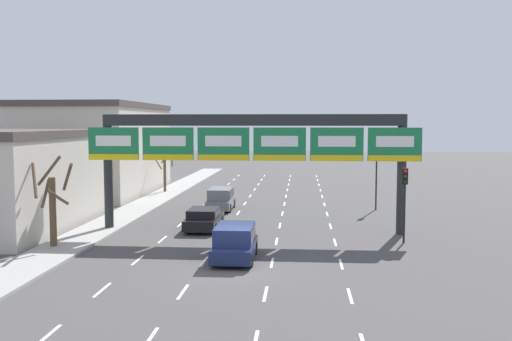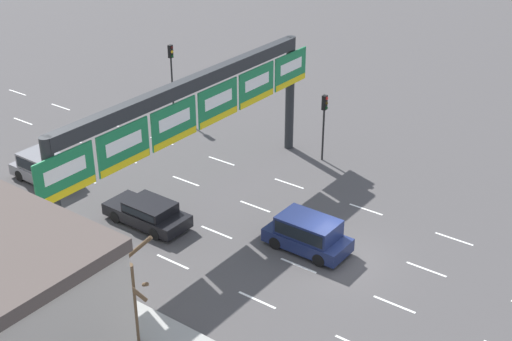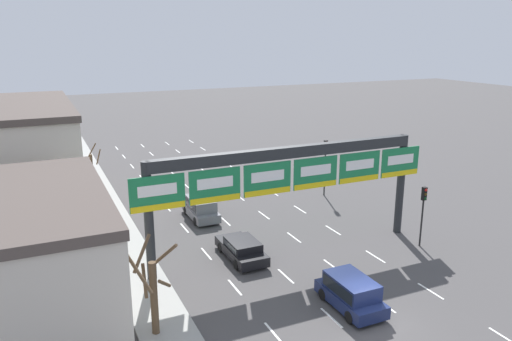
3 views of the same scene
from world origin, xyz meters
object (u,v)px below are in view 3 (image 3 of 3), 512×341
Objects in this scene: sign_gantry at (290,172)px; traffic_light_mid_block at (325,157)px; traffic_light_near_gantry at (423,204)px; car_black at (242,248)px; suv_navy at (351,291)px; tree_bare_closest at (153,288)px; tree_bare_second at (92,169)px; suv_grey at (201,207)px.

sign_gantry is 13.25m from traffic_light_mid_block.
traffic_light_mid_block is (0.03, 12.30, 0.56)m from traffic_light_near_gantry.
car_black is 15.23m from traffic_light_mid_block.
suv_navy is 0.87× the size of tree_bare_closest.
car_black is (-3.09, 0.62, -4.91)m from sign_gantry.
suv_navy is (2.90, -7.91, 0.24)m from car_black.
suv_grey is at bearing -56.10° from tree_bare_second.
sign_gantry is 4.22× the size of tree_bare_closest.
car_black is 9.56m from tree_bare_closest.
traffic_light_mid_block reaches higher than suv_navy.
car_black is 1.11× the size of traffic_light_near_gantry.
traffic_light_mid_block is at bearing 62.07° from suv_navy.
traffic_light_near_gantry is at bearing -90.13° from traffic_light_mid_block.
suv_navy is 0.94× the size of tree_bare_second.
sign_gantry is at bearing -132.26° from traffic_light_mid_block.
tree_bare_closest is (-18.99, -2.89, -0.49)m from traffic_light_near_gantry.
suv_grey is at bearing 100.51° from suv_navy.
car_black is at bearing -69.27° from tree_bare_second.
traffic_light_mid_block is 1.05× the size of tree_bare_closest.
suv_navy is 19.40m from traffic_light_mid_block.
tree_bare_closest is at bearing -139.29° from car_black.
traffic_light_near_gantry is 19.22m from tree_bare_closest.
sign_gantry reaches higher than suv_grey.
tree_bare_second is (-6.91, 18.26, 1.54)m from car_black.
sign_gantry is 5.84m from car_black.
tree_bare_closest reaches higher than suv_grey.
traffic_light_mid_block is 24.37m from tree_bare_closest.
suv_navy is at bearing -10.13° from tree_bare_closest.
tree_bare_closest is (-7.05, -14.21, 1.60)m from suv_grey.
traffic_light_mid_block is (8.81, 9.69, -2.05)m from sign_gantry.
traffic_light_near_gantry reaches higher than suv_grey.
traffic_light_mid_block is 1.14× the size of tree_bare_second.
tree_bare_second is at bearing 117.92° from sign_gantry.
car_black is 12.52m from traffic_light_near_gantry.
car_black is 8.43m from suv_navy.
tree_bare_second is at bearing 110.54° from suv_navy.
suv_grey is at bearing -175.30° from traffic_light_mid_block.
suv_grey is 1.04× the size of suv_navy.
sign_gantry reaches higher than tree_bare_closest.
sign_gantry reaches higher than suv_navy.
tree_bare_closest is at bearing 169.87° from suv_navy.
suv_grey is 0.90× the size of tree_bare_closest.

